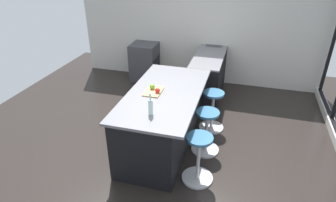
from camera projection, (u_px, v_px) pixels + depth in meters
ground_plane at (165, 137)px, 4.97m from camera, size 7.28×7.28×0.00m
interior_partition_left at (198, 21)px, 6.52m from camera, size 0.12×5.60×2.82m
sink_cabinet at (211, 68)px, 6.57m from camera, size 2.52×0.60×1.19m
oven_range at (145, 62)px, 6.96m from camera, size 0.60×0.61×0.88m
kitchen_island at (162, 118)px, 4.61m from camera, size 2.13×1.08×0.95m
stool_by_window at (212, 112)px, 5.07m from camera, size 0.44×0.44×0.72m
stool_middle at (206, 133)px, 4.50m from camera, size 0.44×0.44×0.72m
stool_near_camera at (198, 160)px, 3.93m from camera, size 0.44×0.44×0.72m
cutting_board at (154, 91)px, 4.37m from camera, size 0.36×0.24×0.02m
apple_green at (152, 87)px, 4.40m from camera, size 0.09×0.09×0.09m
apple_red at (158, 90)px, 4.29m from camera, size 0.08×0.08×0.08m
water_bottle at (151, 106)px, 3.74m from camera, size 0.06×0.06×0.31m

